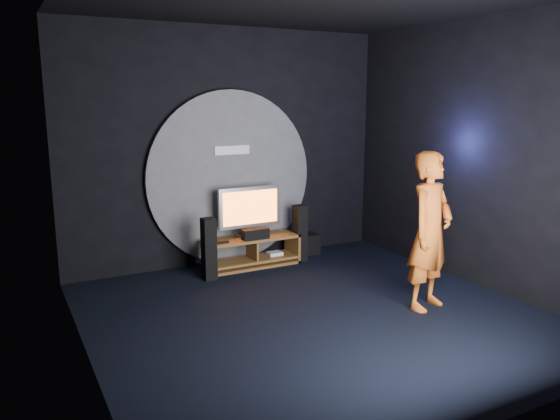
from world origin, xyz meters
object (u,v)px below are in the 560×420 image
object	(u,v)px
media_console	(253,253)
tower_speaker_right	(300,233)
subwoofer	(308,244)
player	(430,231)
tower_speaker_left	(209,249)
tv	(250,209)

from	to	relation	value
media_console	tower_speaker_right	size ratio (longest dim) A/B	1.63
subwoofer	player	xyz separation A→B (m)	(0.09, -2.65, 0.78)
tower_speaker_left	player	world-z (taller)	player
media_console	subwoofer	distance (m)	1.11
tv	player	bearing A→B (deg)	-64.84
tower_speaker_right	subwoofer	world-z (taller)	tower_speaker_right
tv	player	world-z (taller)	player
tv	player	xyz separation A→B (m)	(1.18, -2.52, 0.09)
media_console	subwoofer	bearing A→B (deg)	10.39
media_console	tower_speaker_right	bearing A→B (deg)	-5.34
media_console	player	distance (m)	2.82
tower_speaker_left	subwoofer	bearing A→B (deg)	14.09
subwoofer	player	size ratio (longest dim) A/B	0.17
subwoofer	tv	bearing A→B (deg)	-173.10
tv	tower_speaker_right	size ratio (longest dim) A/B	1.12
media_console	player	size ratio (longest dim) A/B	0.75
player	tower_speaker_left	bearing A→B (deg)	114.00
media_console	tower_speaker_right	distance (m)	0.81
subwoofer	player	distance (m)	2.77
tower_speaker_right	player	size ratio (longest dim) A/B	0.46
media_console	tower_speaker_left	distance (m)	0.87
media_console	subwoofer	xyz separation A→B (m)	(1.09, 0.20, -0.04)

